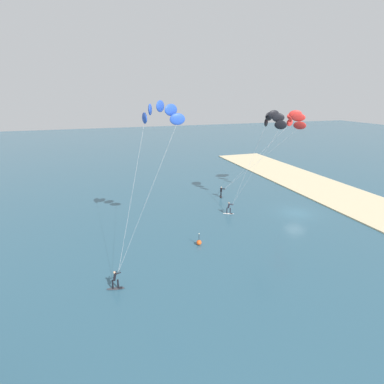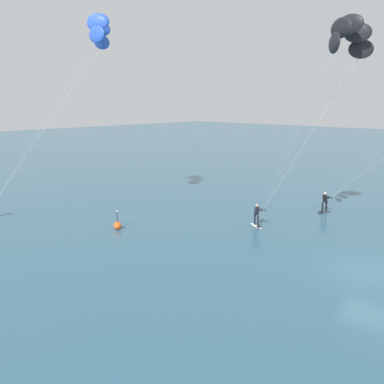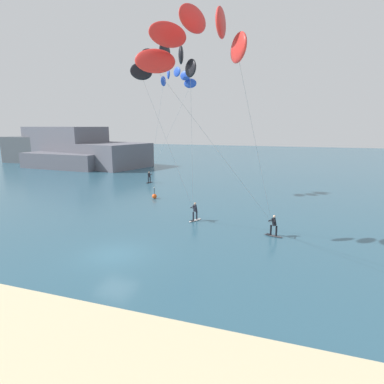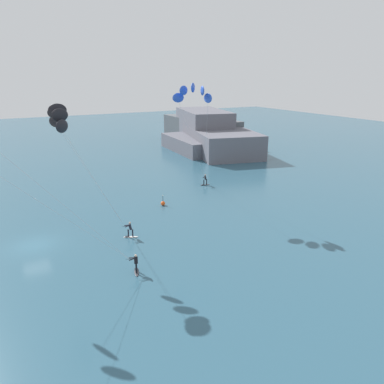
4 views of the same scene
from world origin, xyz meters
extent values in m
plane|color=#2D566B|center=(0.00, 0.00, 0.00)|extent=(240.00, 240.00, 0.00)
ellipsoid|color=white|center=(2.67, 8.94, 0.04)|extent=(0.98, 1.51, 0.08)
cube|color=black|center=(2.49, 8.57, 0.09)|extent=(0.38, 0.38, 0.02)
cylinder|color=black|center=(2.76, 9.14, 0.47)|extent=(0.14, 0.14, 0.78)
cylinder|color=black|center=(2.57, 8.74, 0.47)|extent=(0.14, 0.14, 0.78)
cube|color=black|center=(2.67, 8.94, 1.16)|extent=(0.41, 0.42, 0.63)
sphere|color=tan|center=(2.67, 8.94, 1.58)|extent=(0.20, 0.20, 0.20)
cylinder|color=black|center=(2.65, 8.39, 1.31)|extent=(0.05, 0.55, 0.03)
cylinder|color=black|center=(2.77, 8.66, 1.34)|extent=(0.29, 0.60, 0.15)
cylinder|color=black|center=(2.55, 8.67, 1.34)|extent=(0.32, 0.59, 0.15)
ellipsoid|color=black|center=(0.74, 3.21, 11.87)|extent=(1.33, 1.28, 1.10)
ellipsoid|color=black|center=(1.39, 3.19, 12.70)|extent=(0.92, 1.53, 1.10)
ellipsoid|color=black|center=(2.50, 3.16, 13.02)|extent=(0.36, 1.54, 1.10)
ellipsoid|color=black|center=(3.60, 3.12, 12.70)|extent=(0.84, 1.54, 1.10)
ellipsoid|color=black|center=(4.25, 3.10, 11.87)|extent=(1.28, 1.33, 1.10)
cylinder|color=#B2B2B7|center=(1.69, 5.80, 6.44)|extent=(1.93, 5.20, 10.27)
cylinder|color=#B2B2B7|center=(3.45, 5.75, 6.44)|extent=(1.62, 5.30, 10.27)
ellipsoid|color=#333338|center=(9.63, 7.01, 0.04)|extent=(1.54, 0.79, 0.08)
cube|color=black|center=(9.24, 7.13, 0.09)|extent=(0.35, 0.36, 0.02)
cylinder|color=black|center=(9.84, 6.94, 0.47)|extent=(0.14, 0.14, 0.78)
cylinder|color=black|center=(9.42, 7.07, 0.47)|extent=(0.14, 0.14, 0.78)
cube|color=black|center=(9.63, 7.01, 1.16)|extent=(0.40, 0.38, 0.63)
sphere|color=beige|center=(9.63, 7.01, 1.58)|extent=(0.20, 0.20, 0.20)
cylinder|color=black|center=(9.47, 6.48, 1.31)|extent=(0.19, 0.53, 0.03)
cylinder|color=black|center=(9.65, 6.71, 1.34)|extent=(0.14, 0.61, 0.15)
cylinder|color=black|center=(9.44, 6.78, 1.34)|extent=(0.45, 0.52, 0.15)
cylinder|color=#B2B2B7|center=(6.92, 2.04, 6.15)|extent=(5.11, 8.91, 9.70)
cylinder|color=#B2B2B7|center=(9.01, 1.38, 6.15)|extent=(0.92, 10.22, 9.70)
ellipsoid|color=#333338|center=(-9.77, 25.06, 0.04)|extent=(0.63, 1.54, 0.08)
cube|color=black|center=(-9.85, 24.65, 0.09)|extent=(0.34, 0.33, 0.02)
cylinder|color=black|center=(-9.73, 25.27, 0.47)|extent=(0.14, 0.14, 0.78)
cylinder|color=black|center=(-9.81, 24.84, 0.47)|extent=(0.14, 0.14, 0.78)
cube|color=black|center=(-9.77, 25.06, 1.16)|extent=(0.35, 0.37, 0.63)
sphere|color=tan|center=(-9.77, 25.06, 1.58)|extent=(0.20, 0.20, 0.20)
cylinder|color=black|center=(-9.35, 24.70, 1.31)|extent=(0.44, 0.38, 0.03)
cylinder|color=black|center=(-9.49, 24.96, 1.34)|extent=(0.60, 0.28, 0.15)
cylinder|color=black|center=(-9.63, 24.80, 1.34)|extent=(0.36, 0.57, 0.15)
ellipsoid|color=blue|center=(-4.07, 17.87, 13.29)|extent=(0.44, 1.57, 1.10)
ellipsoid|color=blue|center=(-3.65, 18.37, 14.12)|extent=(0.99, 1.52, 1.10)
ellipsoid|color=blue|center=(-2.92, 19.22, 14.45)|extent=(1.38, 1.25, 1.10)
ellipsoid|color=blue|center=(-2.19, 20.07, 14.12)|extent=(1.57, 0.78, 1.10)
ellipsoid|color=blue|center=(-1.77, 20.57, 13.29)|extent=(1.57, 0.44, 1.10)
cylinder|color=#B2B2B7|center=(-6.71, 21.28, 7.15)|extent=(5.30, 6.86, 11.69)
cylinder|color=#B2B2B7|center=(-5.56, 22.64, 7.15)|extent=(7.60, 4.15, 11.69)
sphere|color=#EA5119|center=(-4.55, 15.78, 0.28)|extent=(0.56, 0.56, 0.56)
cylinder|color=#262628|center=(-4.55, 15.78, 0.91)|extent=(0.06, 0.06, 0.70)
sphere|color=#F2F2CC|center=(-4.55, 15.78, 1.32)|extent=(0.12, 0.12, 0.12)
cube|color=slate|center=(-31.22, 40.80, 2.43)|extent=(27.17, 17.43, 4.85)
cube|color=slate|center=(-33.22, 38.61, 1.51)|extent=(17.69, 14.71, 3.03)
cube|color=slate|center=(-38.16, 41.16, 4.07)|extent=(19.95, 12.97, 8.13)
cube|color=#565B60|center=(-42.36, 42.75, 2.94)|extent=(23.10, 9.28, 5.88)
camera|label=1|loc=(-32.84, 26.04, 15.63)|focal=28.97mm
camera|label=2|loc=(-20.95, -6.49, 8.83)|focal=37.60mm
camera|label=3|loc=(11.08, -16.86, 8.31)|focal=29.60mm
camera|label=4|loc=(36.07, -1.95, 15.93)|focal=34.51mm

